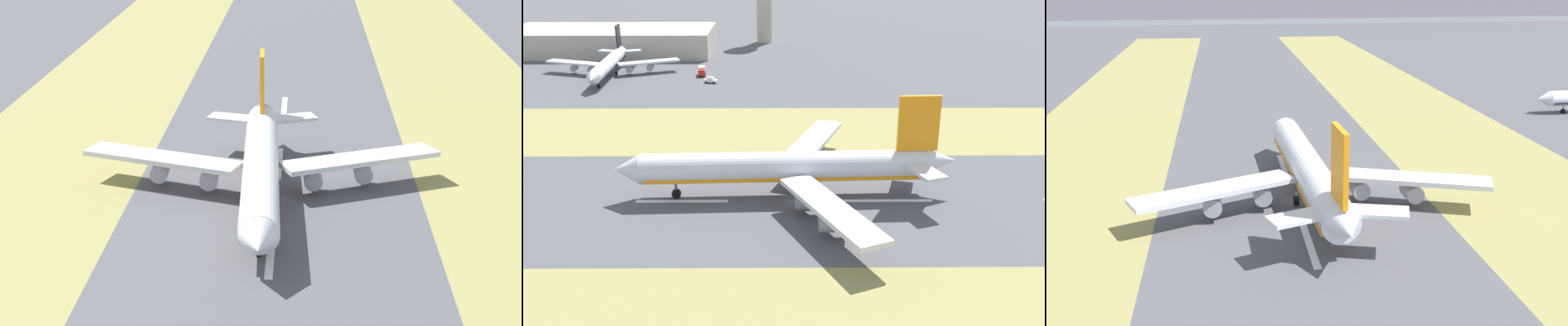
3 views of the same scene
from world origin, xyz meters
TOP-DOWN VIEW (x-y plane):
  - ground_plane at (0.00, 0.00)m, footprint 800.00×800.00m
  - grass_median_east at (45.00, 0.00)m, footprint 40.00×600.00m
  - centreline_dash_near at (0.00, -57.54)m, footprint 1.20×18.00m
  - centreline_dash_mid at (0.00, -17.54)m, footprint 1.20×18.00m
  - centreline_dash_far at (0.00, 22.46)m, footprint 1.20×18.00m
  - airplane_main_jet at (2.57, 0.56)m, footprint 64.09×67.16m

SIDE VIEW (x-z plane):
  - ground_plane at x=0.00m, z-range 0.00..0.00m
  - grass_median_east at x=45.00m, z-range 0.00..0.01m
  - centreline_dash_near at x=0.00m, z-range 0.00..0.01m
  - centreline_dash_mid at x=0.00m, z-range 0.00..0.01m
  - centreline_dash_far at x=0.00m, z-range 0.00..0.01m
  - airplane_main_jet at x=2.57m, z-range -4.08..16.12m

